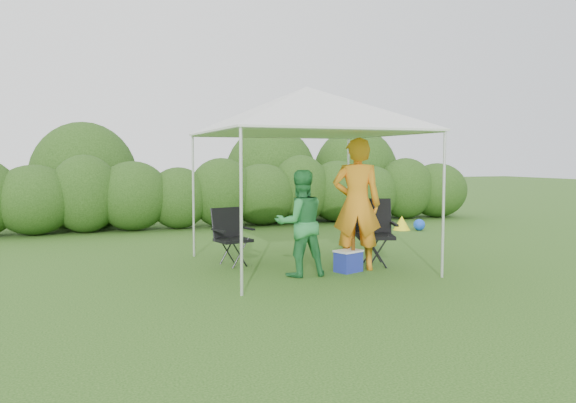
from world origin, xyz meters
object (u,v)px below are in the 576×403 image
object	(u,v)px
chair_right	(374,227)
chair_left	(231,233)
woman	(300,223)
canopy	(306,110)
man	(357,204)
cooler	(348,261)

from	to	relation	value
chair_right	chair_left	size ratio (longest dim) A/B	1.15
chair_right	woman	world-z (taller)	woman
canopy	man	distance (m)	1.66
canopy	chair_left	world-z (taller)	canopy
chair_left	man	size ratio (longest dim) A/B	0.45
chair_left	man	distance (m)	2.08
man	woman	bearing A→B (deg)	34.54
chair_right	chair_left	distance (m)	2.33
man	woman	distance (m)	1.04
chair_right	chair_left	bearing A→B (deg)	-179.59
man	cooler	distance (m)	0.89
chair_left	man	world-z (taller)	man
chair_right	cooler	xyz separation A→B (m)	(-0.67, -0.40, -0.43)
canopy	woman	xyz separation A→B (m)	(-0.37, -0.66, -1.69)
cooler	woman	bearing A→B (deg)	160.24
chair_right	woman	size ratio (longest dim) A/B	0.68
chair_left	cooler	xyz separation A→B (m)	(1.51, -1.20, -0.35)
chair_right	chair_left	world-z (taller)	chair_right
chair_left	woman	size ratio (longest dim) A/B	0.59
chair_left	woman	bearing A→B (deg)	-72.53
man	cooler	xyz separation A→B (m)	(-0.21, -0.14, -0.85)
chair_right	man	world-z (taller)	man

